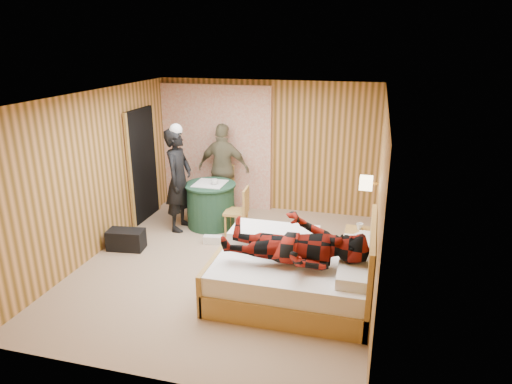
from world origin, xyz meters
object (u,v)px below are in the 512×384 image
(man_at_table, at_px, (224,169))
(man_on_bed, at_px, (295,234))
(woman_standing, at_px, (179,180))
(chair_far, at_px, (223,185))
(bed, at_px, (295,274))
(round_table, at_px, (211,204))
(nightstand, at_px, (358,250))
(chair_near, at_px, (240,208))
(duffel_bag, at_px, (126,240))
(wall_lamp, at_px, (366,183))

(man_at_table, relative_size, man_on_bed, 0.97)
(woman_standing, bearing_deg, chair_far, -25.66)
(bed, bearing_deg, man_at_table, 124.67)
(bed, distance_m, woman_standing, 2.96)
(round_table, bearing_deg, chair_far, 90.92)
(nightstand, height_order, chair_near, chair_near)
(nightstand, relative_size, duffel_bag, 1.02)
(nightstand, height_order, duffel_bag, nightstand)
(duffel_bag, distance_m, man_on_bed, 3.13)
(bed, distance_m, man_on_bed, 0.70)
(bed, height_order, woman_standing, woman_standing)
(wall_lamp, distance_m, man_on_bed, 1.53)
(man_at_table, bearing_deg, bed, 126.73)
(woman_standing, xyz_separation_m, man_at_table, (0.48, 1.01, -0.04))
(chair_near, height_order, woman_standing, woman_standing)
(bed, bearing_deg, nightstand, 52.26)
(man_at_table, distance_m, man_on_bed, 3.50)
(nightstand, height_order, chair_far, chair_far)
(duffel_bag, bearing_deg, chair_near, 25.05)
(chair_near, distance_m, man_at_table, 1.24)
(nightstand, xyz_separation_m, chair_far, (-2.64, 1.68, 0.25))
(chair_far, relative_size, man_at_table, 0.54)
(bed, bearing_deg, chair_far, 125.29)
(woman_standing, bearing_deg, nightstand, -102.83)
(round_table, bearing_deg, man_on_bed, -48.90)
(woman_standing, height_order, man_on_bed, man_on_bed)
(round_table, bearing_deg, woman_standing, -152.45)
(chair_far, height_order, duffel_bag, chair_far)
(woman_standing, distance_m, man_on_bed, 3.06)
(nightstand, distance_m, chair_far, 3.14)
(round_table, height_order, chair_far, chair_far)
(nightstand, bearing_deg, chair_far, 147.46)
(man_on_bed, bearing_deg, chair_near, 123.37)
(chair_far, bearing_deg, man_at_table, 67.83)
(wall_lamp, xyz_separation_m, chair_near, (-2.05, 0.66, -0.81))
(round_table, bearing_deg, chair_near, -21.33)
(nightstand, distance_m, man_on_bed, 1.57)
(nightstand, distance_m, chair_near, 2.14)
(wall_lamp, height_order, woman_standing, woman_standing)
(woman_standing, height_order, man_at_table, woman_standing)
(nightstand, xyz_separation_m, chair_near, (-2.00, 0.73, 0.20))
(chair_near, height_order, man_at_table, man_at_table)
(duffel_bag, height_order, woman_standing, woman_standing)
(nightstand, relative_size, woman_standing, 0.32)
(round_table, xyz_separation_m, chair_far, (-0.01, 0.71, 0.13))
(chair_far, xyz_separation_m, woman_standing, (-0.47, -0.96, 0.36))
(bed, xyz_separation_m, nightstand, (0.76, 0.98, -0.03))
(bed, height_order, chair_far, bed)
(duffel_bag, xyz_separation_m, woman_standing, (0.51, 1.01, 0.74))
(chair_near, relative_size, man_on_bed, 0.48)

